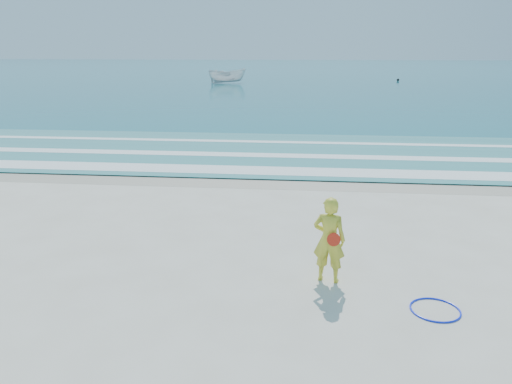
# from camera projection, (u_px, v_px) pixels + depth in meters

# --- Properties ---
(ground) EXTENTS (400.00, 400.00, 0.00)m
(ground) POSITION_uv_depth(u_px,v_px,m) (216.00, 298.00, 9.64)
(ground) COLOR silver
(ground) RESTS_ON ground
(wet_sand) EXTENTS (400.00, 2.40, 0.00)m
(wet_sand) POSITION_uv_depth(u_px,v_px,m) (261.00, 180.00, 18.23)
(wet_sand) COLOR #B2A893
(wet_sand) RESTS_ON ground
(ocean) EXTENTS (400.00, 190.00, 0.04)m
(ocean) POSITION_uv_depth(u_px,v_px,m) (302.00, 70.00, 109.94)
(ocean) COLOR #19727F
(ocean) RESTS_ON ground
(shallow) EXTENTS (400.00, 10.00, 0.01)m
(shallow) POSITION_uv_depth(u_px,v_px,m) (271.00, 152.00, 23.00)
(shallow) COLOR #59B7AD
(shallow) RESTS_ON ocean
(foam_near) EXTENTS (400.00, 1.40, 0.01)m
(foam_near) POSITION_uv_depth(u_px,v_px,m) (264.00, 170.00, 19.46)
(foam_near) COLOR white
(foam_near) RESTS_ON shallow
(foam_mid) EXTENTS (400.00, 0.90, 0.01)m
(foam_mid) POSITION_uv_depth(u_px,v_px,m) (270.00, 155.00, 22.23)
(foam_mid) COLOR white
(foam_mid) RESTS_ON shallow
(foam_far) EXTENTS (400.00, 0.60, 0.01)m
(foam_far) POSITION_uv_depth(u_px,v_px,m) (275.00, 142.00, 25.39)
(foam_far) COLOR white
(foam_far) RESTS_ON shallow
(hoop) EXTENTS (1.15, 1.15, 0.03)m
(hoop) POSITION_uv_depth(u_px,v_px,m) (435.00, 310.00, 9.18)
(hoop) COLOR #0D24F7
(hoop) RESTS_ON ground
(boat) EXTENTS (5.29, 2.78, 1.94)m
(boat) POSITION_uv_depth(u_px,v_px,m) (227.00, 76.00, 67.52)
(boat) COLOR silver
(boat) RESTS_ON ocean
(buoy) EXTENTS (0.38, 0.38, 0.38)m
(buoy) POSITION_uv_depth(u_px,v_px,m) (398.00, 80.00, 71.92)
(buoy) COLOR black
(buoy) RESTS_ON ocean
(woman) EXTENTS (0.74, 0.57, 1.81)m
(woman) POSITION_uv_depth(u_px,v_px,m) (329.00, 240.00, 10.13)
(woman) COLOR gold
(woman) RESTS_ON ground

